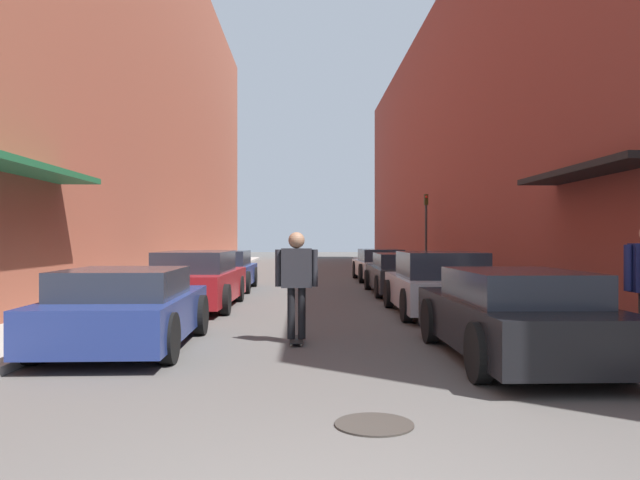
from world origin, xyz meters
The scene contains 15 objects.
ground centered at (0.00, 18.86, 0.00)m, with size 103.72×103.72×0.00m, color #4C4947.
curb_strip_left centered at (-4.65, 23.57, 0.06)m, with size 1.80×47.15×0.12m.
curb_strip_right centered at (4.65, 23.57, 0.06)m, with size 1.80×47.15×0.12m.
building_row_left centered at (-7.55, 23.57, 7.70)m, with size 4.90×47.15×15.40m.
building_row_right centered at (7.55, 23.57, 5.99)m, with size 4.90×47.15×11.99m.
parked_car_left_0 centered at (-2.81, 6.10, 0.59)m, with size 1.97×4.02×1.20m.
parked_car_left_1 centered at (-2.68, 11.49, 0.65)m, with size 1.88×4.70×1.34m.
parked_car_left_2 centered at (-2.76, 16.59, 0.61)m, with size 1.98×4.32×1.26m.
parked_car_right_0 centered at (2.68, 5.07, 0.61)m, with size 1.87×4.43×1.22m.
parked_car_right_1 centered at (2.76, 10.11, 0.65)m, with size 1.99×4.14×1.36m.
parked_car_right_2 centered at (2.76, 15.12, 0.59)m, with size 1.94×4.71×1.20m.
parked_car_right_3 centered at (2.79, 20.91, 0.60)m, with size 1.86×4.63×1.22m.
skateboarder centered at (-0.27, 6.48, 1.08)m, with size 0.67×0.78×1.75m.
manhole_cover centered at (0.47, 2.19, 0.01)m, with size 0.70×0.70×0.02m.
traffic_light centered at (4.97, 22.78, 2.21)m, with size 0.16×0.22×3.38m.
Camera 1 is at (-0.15, -3.27, 1.65)m, focal length 35.00 mm.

